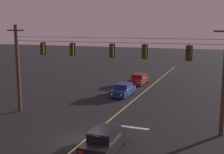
% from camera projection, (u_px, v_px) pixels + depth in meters
% --- Properties ---
extents(ground_plane, '(180.00, 180.00, 0.00)m').
position_uv_depth(ground_plane, '(85.00, 141.00, 19.88)').
color(ground_plane, black).
extents(lane_centre_stripe, '(0.14, 60.00, 0.01)m').
position_uv_depth(lane_centre_stripe, '(129.00, 104.00, 29.40)').
color(lane_centre_stripe, '#D1C64C').
rests_on(lane_centre_stripe, ground).
extents(stop_bar_paint, '(3.40, 0.36, 0.01)m').
position_uv_depth(stop_bar_paint, '(128.00, 127.00, 22.66)').
color(stop_bar_paint, silver).
rests_on(stop_bar_paint, ground).
extents(signal_span_assembly, '(19.23, 0.32, 7.88)m').
position_uv_depth(signal_span_assembly, '(108.00, 72.00, 23.18)').
color(signal_span_assembly, '#423021').
rests_on(signal_span_assembly, ground).
extents(traffic_light_leftmost, '(0.48, 0.41, 1.22)m').
position_uv_depth(traffic_light_leftmost, '(42.00, 49.00, 24.95)').
color(traffic_light_leftmost, black).
extents(traffic_light_left_inner, '(0.48, 0.41, 1.22)m').
position_uv_depth(traffic_light_left_inner, '(72.00, 50.00, 23.96)').
color(traffic_light_left_inner, black).
extents(traffic_light_centre, '(0.48, 0.41, 1.22)m').
position_uv_depth(traffic_light_centre, '(112.00, 51.00, 22.74)').
color(traffic_light_centre, black).
extents(traffic_light_right_inner, '(0.48, 0.41, 1.22)m').
position_uv_depth(traffic_light_right_inner, '(144.00, 52.00, 21.83)').
color(traffic_light_right_inner, black).
extents(traffic_light_rightmost, '(0.48, 0.41, 1.22)m').
position_uv_depth(traffic_light_rightmost, '(189.00, 53.00, 20.70)').
color(traffic_light_rightmost, black).
extents(car_waiting_near_lane, '(1.80, 4.33, 1.39)m').
position_uv_depth(car_waiting_near_lane, '(105.00, 140.00, 18.32)').
color(car_waiting_near_lane, black).
rests_on(car_waiting_near_lane, ground).
extents(car_oncoming_lead, '(1.80, 4.42, 1.39)m').
position_uv_depth(car_oncoming_lead, '(123.00, 90.00, 32.96)').
color(car_oncoming_lead, navy).
rests_on(car_oncoming_lead, ground).
extents(car_oncoming_trailing, '(1.80, 4.42, 1.39)m').
position_uv_depth(car_oncoming_trailing, '(139.00, 79.00, 39.57)').
color(car_oncoming_trailing, maroon).
rests_on(car_oncoming_trailing, ground).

